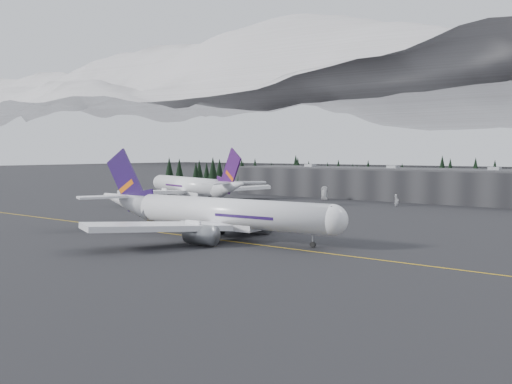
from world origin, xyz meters
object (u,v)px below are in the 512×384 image
Objects in this scene: terminal at (416,184)px; jet_parked at (194,186)px; gse_vehicle_b at (397,204)px; gse_vehicle_a at (325,198)px; jet_main at (210,212)px.

jet_parked is (-65.77, -59.28, -0.46)m from terminal.
gse_vehicle_b is (70.74, 29.58, -5.10)m from jet_parked.
terminal is at bearing 27.67° from gse_vehicle_a.
gse_vehicle_a is (37.51, 35.75, -5.07)m from jet_parked.
jet_parked is 76.85m from gse_vehicle_b.
terminal is 2.34× the size of jet_main.
jet_main is 94.62m from jet_parked.
terminal is at bearing 86.55° from jet_main.
gse_vehicle_a is 33.80m from gse_vehicle_b.
jet_parked is 15.76× the size of gse_vehicle_b.
jet_parked reaches higher than gse_vehicle_a.
jet_parked is at bearing 131.49° from jet_main.
terminal is 88.54m from jet_parked.
gse_vehicle_b is at bearing -138.82° from jet_parked.
jet_main is at bearing 154.47° from jet_parked.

